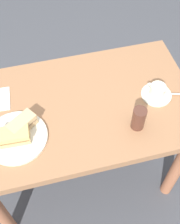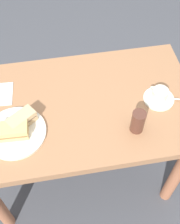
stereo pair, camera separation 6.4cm
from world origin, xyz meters
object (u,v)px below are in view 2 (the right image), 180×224
spoon (174,99)px  sandwich_front (13,131)px  coffee_saucer (159,99)px  sandwich_plate (15,132)px  drinking_glass (138,122)px  dining_table (81,119)px  coffee_cup (160,94)px  sandwich_back (22,120)px

spoon → sandwich_front: bearing=5.4°
coffee_saucer → spoon: bearing=165.2°
sandwich_plate → drinking_glass: drinking_glass is taller
sandwich_plate → spoon: bearing=-175.6°
dining_table → coffee_saucer: (-0.40, 0.03, 0.13)m
sandwich_front → coffee_saucer: size_ratio=0.92×
coffee_cup → coffee_saucer: bearing=122.6°
sandwich_plate → coffee_cup: (-0.72, -0.08, 0.03)m
coffee_cup → sandwich_plate: bearing=6.5°
dining_table → drinking_glass: size_ratio=9.60×
dining_table → sandwich_plate: bearing=19.5°
sandwich_plate → coffee_saucer: sandwich_plate is taller
coffee_saucer → sandwich_front: bearing=7.4°
sandwich_back → coffee_cup: (-0.68, -0.04, -0.00)m
coffee_saucer → spoon: 0.07m
spoon → drinking_glass: bearing=30.3°
dining_table → sandwich_back: bearing=14.7°
coffee_cup → spoon: size_ratio=1.00×
drinking_glass → coffee_saucer: bearing=-135.9°
sandwich_front → coffee_saucer: (-0.73, -0.09, -0.04)m
sandwich_front → sandwich_back: size_ratio=0.97×
sandwich_plate → sandwich_back: size_ratio=1.96×
sandwich_plate → drinking_glass: 0.57m
dining_table → coffee_cup: coffee_cup is taller
coffee_saucer → drinking_glass: drinking_glass is taller
drinking_glass → sandwich_plate: bearing=-7.4°
sandwich_plate → sandwich_back: bearing=-133.8°
dining_table → sandwich_front: bearing=21.4°
sandwich_front → sandwich_back: (-0.04, -0.05, 0.00)m
sandwich_front → spoon: size_ratio=1.46×
sandwich_front → drinking_glass: size_ratio=1.15×
coffee_saucer → coffee_cup: bearing=-57.4°
dining_table → sandwich_back: 0.34m
dining_table → spoon: bearing=173.6°
coffee_saucer → coffee_cup: (0.00, -0.00, 0.04)m
sandwich_plate → coffee_saucer: 0.73m
sandwich_front → drinking_glass: 0.57m
sandwich_plate → drinking_glass: bearing=172.6°
sandwich_plate → coffee_cup: size_ratio=2.96×
sandwich_front → spoon: bearing=-174.6°
sandwich_back → spoon: size_ratio=1.50×
coffee_saucer → drinking_glass: bearing=44.1°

